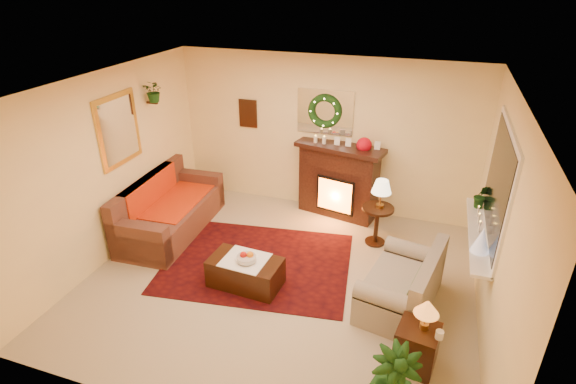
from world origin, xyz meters
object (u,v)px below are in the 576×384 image
(loveseat, at_px, (402,276))
(end_table_square, at_px, (417,346))
(side_table_round, at_px, (376,224))
(coffee_table, at_px, (246,272))
(sofa, at_px, (171,206))
(fireplace, at_px, (338,184))

(loveseat, xyz_separation_m, end_table_square, (0.26, -0.94, -0.15))
(loveseat, bearing_deg, side_table_round, 121.91)
(end_table_square, xyz_separation_m, coffee_table, (-2.22, 0.68, -0.06))
(sofa, xyz_separation_m, coffee_table, (1.66, -0.92, -0.22))
(side_table_round, relative_size, end_table_square, 1.23)
(coffee_table, bearing_deg, loveseat, 11.40)
(fireplace, bearing_deg, loveseat, -46.75)
(fireplace, bearing_deg, sofa, -138.22)
(loveseat, relative_size, side_table_round, 2.14)
(end_table_square, bearing_deg, sofa, 157.57)
(fireplace, xyz_separation_m, coffee_table, (-0.70, -2.30, -0.34))
(end_table_square, height_order, coffee_table, end_table_square)
(sofa, relative_size, loveseat, 1.56)
(sofa, bearing_deg, side_table_round, 9.09)
(fireplace, bearing_deg, end_table_square, -51.48)
(sofa, distance_m, end_table_square, 4.19)
(end_table_square, relative_size, coffee_table, 0.53)
(coffee_table, bearing_deg, side_table_round, 50.71)
(fireplace, xyz_separation_m, loveseat, (1.26, -2.03, -0.13))
(end_table_square, distance_m, coffee_table, 2.32)
(fireplace, relative_size, loveseat, 0.97)
(fireplace, relative_size, side_table_round, 2.08)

